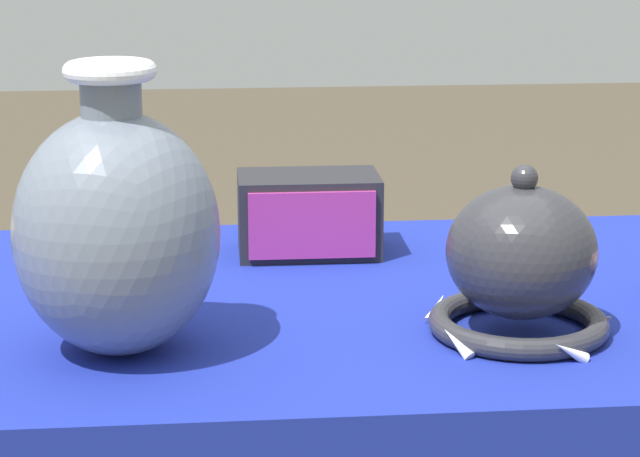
# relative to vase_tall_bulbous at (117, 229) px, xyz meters

# --- Properties ---
(display_table) EXTENTS (1.24, 0.64, 0.79)m
(display_table) POSITION_rel_vase_tall_bulbous_xyz_m (0.10, 0.13, -0.21)
(display_table) COLOR olive
(display_table) RESTS_ON ground_plane
(vase_tall_bulbous) EXTENTS (0.19, 0.19, 0.27)m
(vase_tall_bulbous) POSITION_rel_vase_tall_bulbous_xyz_m (0.00, 0.00, 0.00)
(vase_tall_bulbous) COLOR slate
(vase_tall_bulbous) RESTS_ON display_table
(vase_dome_bell) EXTENTS (0.18, 0.19, 0.17)m
(vase_dome_bell) POSITION_rel_vase_tall_bulbous_xyz_m (0.38, 0.01, -0.05)
(vase_dome_bell) COLOR #2D2D33
(vase_dome_bell) RESTS_ON display_table
(mosaic_tile_box) EXTENTS (0.17, 0.11, 0.10)m
(mosaic_tile_box) POSITION_rel_vase_tall_bulbous_xyz_m (0.20, 0.32, -0.07)
(mosaic_tile_box) COLOR #232328
(mosaic_tile_box) RESTS_ON display_table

